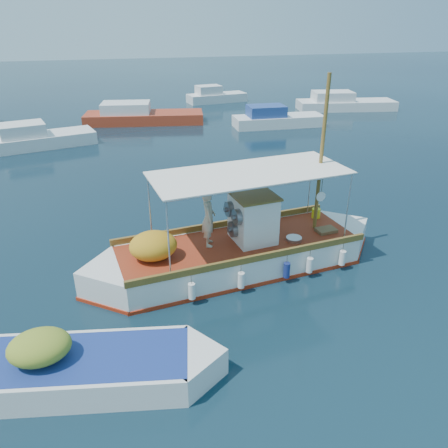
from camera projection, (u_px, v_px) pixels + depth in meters
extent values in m
plane|color=black|center=(248.00, 263.00, 15.03)|extent=(160.00, 160.00, 0.00)
cube|color=white|center=(238.00, 257.00, 14.64)|extent=(8.08, 3.55, 1.15)
cube|color=white|center=(120.00, 281.00, 13.34)|extent=(2.59, 2.59, 1.15)
cube|color=white|center=(336.00, 238.00, 15.93)|extent=(2.59, 2.59, 1.15)
cube|color=#A62810|center=(238.00, 266.00, 14.78)|extent=(8.20, 3.65, 0.19)
cube|color=maroon|center=(238.00, 243.00, 14.40)|extent=(8.06, 3.34, 0.06)
cube|color=brown|center=(223.00, 224.00, 15.44)|extent=(7.88, 1.08, 0.21)
cube|color=brown|center=(255.00, 258.00, 13.24)|extent=(7.88, 1.08, 0.21)
cube|color=white|center=(253.00, 218.00, 14.22)|extent=(1.41, 1.50, 1.56)
cube|color=brown|center=(254.00, 195.00, 13.87)|extent=(1.53, 1.62, 0.06)
cylinder|color=slate|center=(238.00, 217.00, 13.58)|extent=(0.29, 0.55, 0.52)
cylinder|color=slate|center=(230.00, 209.00, 14.14)|extent=(0.29, 0.55, 0.52)
cylinder|color=slate|center=(234.00, 229.00, 14.11)|extent=(0.29, 0.55, 0.52)
cylinder|color=brown|center=(321.00, 156.00, 14.23)|extent=(0.14, 0.14, 5.22)
cylinder|color=brown|center=(298.00, 172.00, 14.13)|extent=(1.87, 0.31, 0.08)
cylinder|color=silver|center=(150.00, 209.00, 13.97)|extent=(0.05, 0.05, 2.35)
cylinder|color=silver|center=(168.00, 239.00, 12.05)|extent=(0.05, 0.05, 2.35)
cylinder|color=silver|center=(310.00, 185.00, 15.95)|extent=(0.05, 0.05, 2.35)
cylinder|color=silver|center=(348.00, 208.00, 14.03)|extent=(0.05, 0.05, 2.35)
cube|color=white|center=(250.00, 173.00, 13.48)|extent=(6.42, 3.24, 0.04)
ellipsoid|color=#C88D1D|center=(153.00, 246.00, 13.26)|extent=(1.60, 1.41, 0.88)
cube|color=yellow|center=(267.00, 223.00, 15.23)|extent=(0.28, 0.22, 0.42)
cylinder|color=yellow|center=(316.00, 213.00, 16.07)|extent=(0.35, 0.35, 0.35)
cube|color=brown|center=(326.00, 230.00, 15.05)|extent=(0.73, 0.55, 0.13)
cylinder|color=#B2B2B2|center=(294.00, 239.00, 14.47)|extent=(0.58, 0.58, 0.13)
cylinder|color=white|center=(321.00, 197.00, 13.50)|extent=(0.31, 0.07, 0.31)
cylinder|color=white|center=(192.00, 291.00, 12.67)|extent=(0.23, 0.23, 0.50)
cylinder|color=navy|center=(287.00, 270.00, 13.71)|extent=(0.23, 0.23, 0.50)
cylinder|color=white|center=(342.00, 258.00, 14.41)|extent=(0.23, 0.23, 0.50)
imported|color=beige|center=(209.00, 218.00, 13.84)|extent=(0.57, 0.76, 1.87)
cube|color=white|center=(83.00, 373.00, 10.06)|extent=(5.10, 2.72, 0.95)
cube|color=white|center=(188.00, 367.00, 10.22)|extent=(1.86, 1.86, 0.95)
cube|color=navy|center=(80.00, 358.00, 9.86)|extent=(5.06, 2.51, 0.05)
ellipsoid|color=olive|center=(39.00, 347.00, 9.65)|extent=(1.57, 1.36, 0.69)
cube|color=silver|center=(41.00, 142.00, 28.17)|extent=(7.03, 4.00, 1.00)
cube|color=silver|center=(22.00, 130.00, 27.34)|extent=(3.08, 2.65, 0.80)
cube|color=#A6331B|center=(145.00, 119.00, 34.38)|extent=(9.44, 4.21, 1.00)
cube|color=silver|center=(126.00, 108.00, 33.87)|extent=(3.98, 2.93, 0.80)
cube|color=silver|center=(279.00, 122.00, 33.33)|extent=(6.92, 2.44, 1.00)
cube|color=navy|center=(266.00, 111.00, 32.74)|extent=(2.80, 1.96, 0.80)
cube|color=silver|center=(346.00, 106.00, 39.22)|extent=(8.92, 4.04, 1.00)
cube|color=silver|center=(333.00, 96.00, 38.74)|extent=(3.77, 2.77, 0.80)
cube|color=silver|center=(217.00, 99.00, 42.60)|extent=(5.92, 2.85, 1.00)
cube|color=silver|center=(209.00, 90.00, 41.90)|extent=(2.51, 2.03, 0.80)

